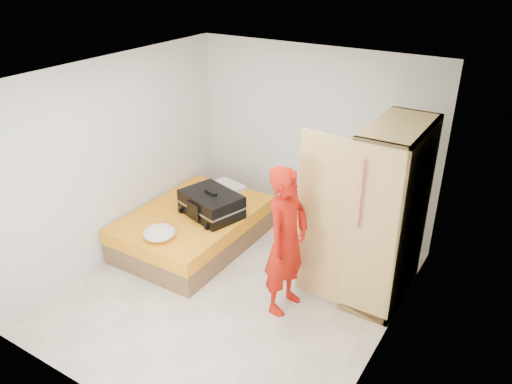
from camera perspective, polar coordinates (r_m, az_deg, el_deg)
The scene contains 7 objects.
room at distance 5.50m, azimuth -2.65°, elevation -0.12°, with size 4.00×4.02×2.60m.
bed at distance 6.94m, azimuth -7.11°, elevation -4.12°, with size 1.42×2.02×0.50m.
wardrobe at distance 5.78m, azimuth 14.36°, elevation -2.95°, with size 1.17×1.20×2.10m.
person at distance 5.44m, azimuth 3.49°, elevation -5.62°, with size 0.63×0.42×1.74m, color red.
suitcase at distance 6.67m, azimuth -5.15°, elevation -1.39°, with size 0.94×0.79×0.34m.
round_cushion at distance 6.27m, azimuth -10.98°, elevation -4.58°, with size 0.40×0.40×0.15m, color white.
pillow at distance 7.39m, azimuth -3.09°, elevation 0.64°, with size 0.50×0.25×0.09m, color white.
Camera 1 is at (2.81, -4.04, 3.75)m, focal length 35.00 mm.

